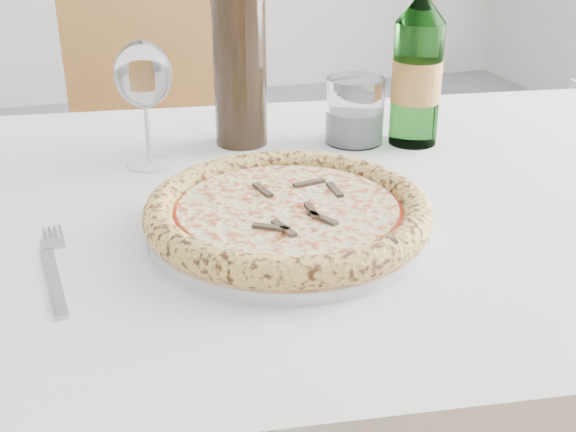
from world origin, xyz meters
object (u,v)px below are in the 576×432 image
pizza (288,211)px  tumbler (355,115)px  dining_table (266,262)px  beer_bottle (417,69)px  wine_glass (143,77)px  wine_bottle (239,53)px  chair_far (167,151)px  plate (288,225)px

pizza → tumbler: tumbler is taller
dining_table → beer_bottle: 0.36m
wine_glass → beer_bottle: 0.39m
pizza → wine_glass: (-0.12, 0.26, 0.10)m
tumbler → pizza: bearing=-124.8°
pizza → wine_glass: size_ratio=1.86×
wine_glass → tumbler: size_ratio=1.77×
wine_glass → wine_bottle: bearing=20.5°
dining_table → chair_far: chair_far is taller
dining_table → wine_bottle: 0.31m
dining_table → wine_bottle: wine_bottle is taller
wine_glass → pizza: bearing=-64.8°
plate → wine_bottle: 0.34m
chair_far → wine_bottle: (0.04, -0.62, 0.36)m
chair_far → pizza: size_ratio=2.89×
dining_table → wine_bottle: (0.02, 0.21, 0.23)m
chair_far → plate: chair_far is taller
plate → wine_glass: (-0.12, 0.26, 0.11)m
dining_table → chair_far: size_ratio=1.62×
tumbler → wine_bottle: 0.19m
tumbler → wine_glass: bearing=-178.3°
chair_far → pizza: 0.96m
chair_far → tumbler: chair_far is taller
wine_glass → tumbler: wine_glass is taller
plate → tumbler: 0.33m
beer_bottle → wine_glass: bearing=177.0°
wine_glass → chair_far: bearing=81.1°
tumbler → dining_table: bearing=-138.0°
wine_bottle → beer_bottle: bearing=-16.7°
dining_table → wine_bottle: bearing=83.9°
plate → wine_bottle: bearing=85.9°
tumbler → beer_bottle: 0.11m
plate → wine_glass: 0.31m
pizza → plate: bearing=16.2°
dining_table → plate: bearing=-90.0°
plate → pizza: (-0.00, -0.00, 0.02)m
wine_glass → beer_bottle: (0.39, -0.02, -0.01)m
tumbler → plate: bearing=-124.8°
plate → chair_far: bearing=91.0°
plate → wine_bottle: (0.02, 0.31, 0.13)m
dining_table → tumbler: size_ratio=15.41×
dining_table → wine_glass: (-0.12, 0.16, 0.21)m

